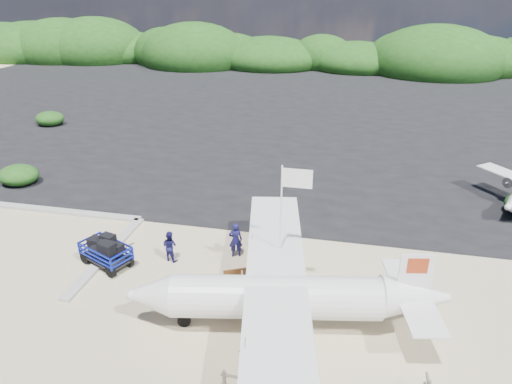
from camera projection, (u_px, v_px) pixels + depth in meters
ground at (188, 287)px, 19.10m from camera, size 160.00×160.00×0.00m
asphalt_apron at (289, 109)px, 45.74m from camera, size 90.00×50.00×0.04m
lagoon at (22, 245)px, 22.12m from camera, size 9.00×7.00×0.40m
vegetation_band at (313, 67)px, 67.94m from camera, size 124.00×8.00×4.40m
baggage_cart at (108, 265)px, 20.60m from camera, size 2.89×2.35×1.26m
flagpole at (279, 292)px, 18.79m from camera, size 1.13×0.47×5.61m
signboard at (242, 294)px, 18.64m from camera, size 1.51×0.80×1.31m
crew_a at (236, 240)px, 20.91m from camera, size 0.71×0.56×1.72m
crew_b at (170, 246)px, 20.65m from camera, size 0.84×0.72×1.48m
aircraft_large at (414, 144)px, 35.83m from camera, size 16.01×16.01×4.13m
aircraft_small at (224, 107)px, 46.32m from camera, size 9.22×9.22×2.37m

